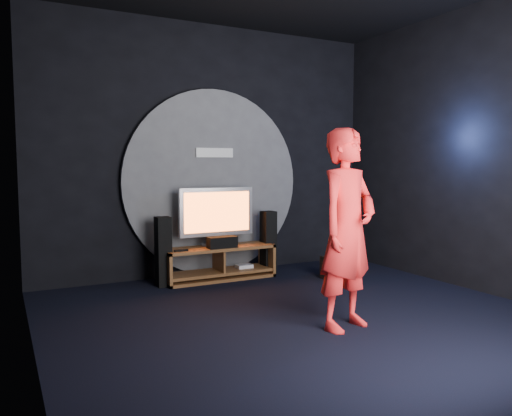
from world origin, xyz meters
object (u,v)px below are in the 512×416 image
(tv, at_px, (217,214))
(subwoofer, at_px, (334,268))
(media_console, at_px, (219,265))
(tower_speaker_right, at_px, (268,242))
(tower_speaker_left, at_px, (163,252))
(player, at_px, (348,229))

(tv, distance_m, subwoofer, 1.76)
(media_console, distance_m, tv, 0.69)
(media_console, xyz_separation_m, tower_speaker_right, (0.77, 0.03, 0.25))
(media_console, distance_m, tower_speaker_left, 0.83)
(tower_speaker_right, bearing_deg, media_console, -178.06)
(media_console, relative_size, tv, 1.44)
(tv, height_order, player, player)
(media_console, relative_size, tower_speaker_left, 1.70)
(tower_speaker_left, bearing_deg, media_console, 1.77)
(tv, height_order, tower_speaker_left, tv)
(tower_speaker_right, distance_m, subwoofer, 1.01)
(tower_speaker_left, bearing_deg, tv, 6.69)
(subwoofer, bearing_deg, player, -122.99)
(media_console, bearing_deg, tv, 95.63)
(subwoofer, height_order, player, player)
(tower_speaker_left, distance_m, subwoofer, 2.30)
(tv, bearing_deg, subwoofer, -29.49)
(media_console, distance_m, tower_speaker_right, 0.81)
(tower_speaker_right, relative_size, player, 0.47)
(media_console, height_order, tower_speaker_left, tower_speaker_left)
(tower_speaker_left, xyz_separation_m, subwoofer, (2.17, -0.70, -0.29))
(tower_speaker_left, height_order, tower_speaker_right, same)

